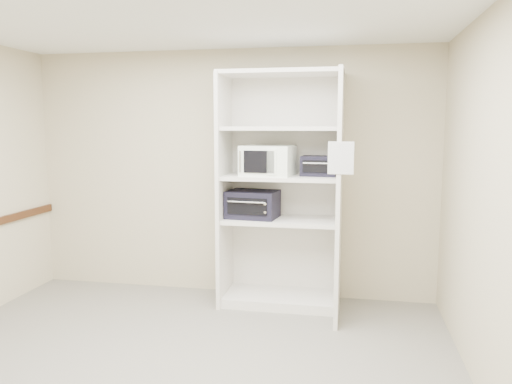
% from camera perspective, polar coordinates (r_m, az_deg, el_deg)
% --- Properties ---
extents(floor, '(4.50, 4.00, 0.01)m').
position_cam_1_polar(floor, '(4.08, -10.12, -19.95)').
color(floor, slate).
rests_on(floor, ground).
extents(ceiling, '(4.50, 4.00, 0.01)m').
position_cam_1_polar(ceiling, '(3.71, -11.15, 20.26)').
color(ceiling, white).
extents(wall_back, '(4.50, 0.02, 2.70)m').
position_cam_1_polar(wall_back, '(5.55, -3.03, 2.13)').
color(wall_back, '#B7AF8F').
rests_on(wall_back, ground).
extents(wall_right, '(0.02, 4.00, 2.70)m').
position_cam_1_polar(wall_right, '(3.52, 25.84, -1.78)').
color(wall_right, '#B7AF8F').
rests_on(wall_right, ground).
extents(shelving_unit, '(1.24, 0.92, 2.42)m').
position_cam_1_polar(shelving_unit, '(5.16, 3.37, -0.74)').
color(shelving_unit, silver).
rests_on(shelving_unit, floor).
extents(microwave, '(0.55, 0.45, 0.31)m').
position_cam_1_polar(microwave, '(5.11, 1.36, 3.61)').
color(microwave, white).
rests_on(microwave, shelving_unit).
extents(toaster_oven_upper, '(0.37, 0.29, 0.20)m').
position_cam_1_polar(toaster_oven_upper, '(5.12, 7.21, 2.98)').
color(toaster_oven_upper, black).
rests_on(toaster_oven_upper, shelving_unit).
extents(toaster_oven_lower, '(0.55, 0.44, 0.28)m').
position_cam_1_polar(toaster_oven_lower, '(5.22, -0.36, -1.40)').
color(toaster_oven_lower, black).
rests_on(toaster_oven_lower, shelving_unit).
extents(paper_sign, '(0.22, 0.02, 0.28)m').
position_cam_1_polar(paper_sign, '(4.45, 9.67, 3.85)').
color(paper_sign, white).
rests_on(paper_sign, shelving_unit).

